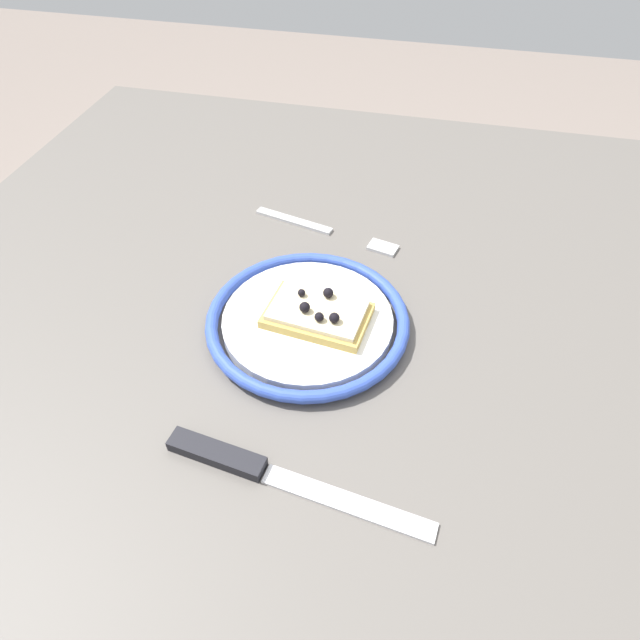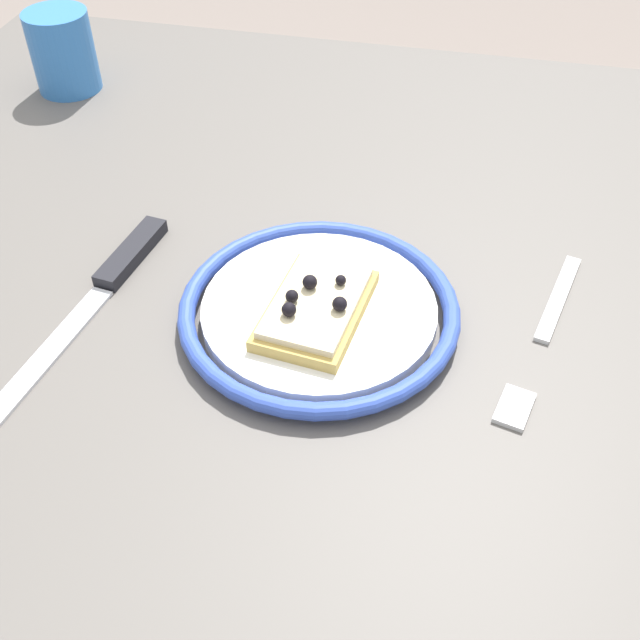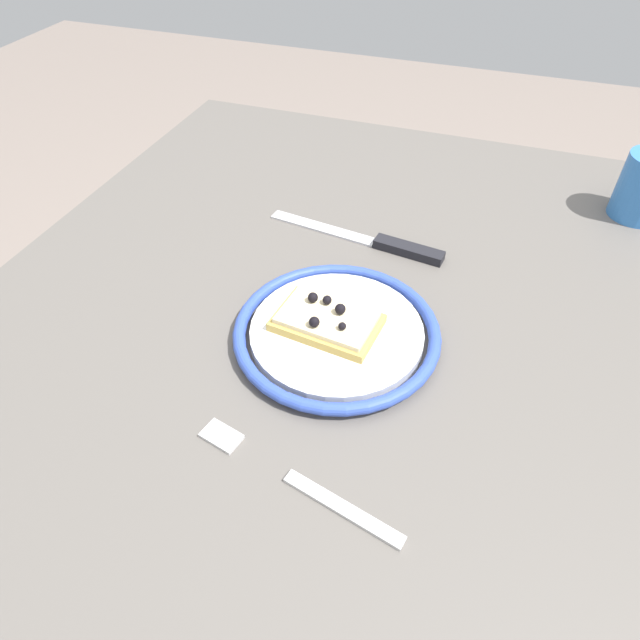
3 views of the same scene
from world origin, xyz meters
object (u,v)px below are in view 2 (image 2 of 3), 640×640
(knife, at_px, (111,278))
(cup, at_px, (63,51))
(dining_table, at_px, (329,350))
(pizza_slice_near, at_px, (321,308))
(plate, at_px, (314,310))
(fork, at_px, (543,335))

(knife, distance_m, cup, 0.36)
(dining_table, relative_size, cup, 12.09)
(dining_table, height_order, pizza_slice_near, pizza_slice_near)
(dining_table, bearing_deg, knife, 10.86)
(dining_table, height_order, plate, plate)
(dining_table, relative_size, knife, 4.40)
(dining_table, relative_size, pizza_slice_near, 9.16)
(plate, bearing_deg, pizza_slice_near, 127.50)
(cup, bearing_deg, fork, 151.09)
(knife, height_order, fork, knife)
(pizza_slice_near, bearing_deg, knife, -5.07)
(plate, bearing_deg, fork, -174.08)
(fork, relative_size, cup, 2.28)
(dining_table, bearing_deg, fork, 173.07)
(plate, xyz_separation_m, pizza_slice_near, (-0.01, 0.01, 0.01))
(pizza_slice_near, xyz_separation_m, fork, (-0.17, -0.03, -0.02))
(plate, height_order, pizza_slice_near, pizza_slice_near)
(pizza_slice_near, distance_m, knife, 0.18)
(plate, xyz_separation_m, knife, (0.17, -0.01, -0.00))
(knife, bearing_deg, fork, -177.85)
(plate, height_order, cup, cup)
(dining_table, height_order, fork, fork)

